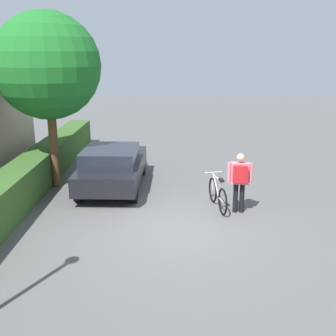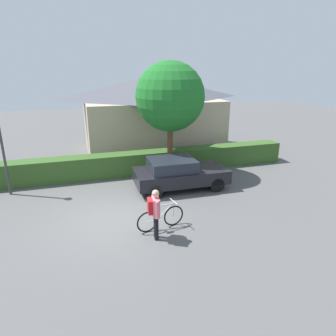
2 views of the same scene
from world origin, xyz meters
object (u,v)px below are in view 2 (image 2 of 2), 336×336
Objects in this scene: bicycle at (161,218)px; tree_kerbside at (170,97)px; parked_car_near at (179,173)px; person_rider at (155,210)px.

tree_kerbside is at bearing 69.27° from bicycle.
parked_car_near is 3.56m from tree_kerbside.
parked_car_near is at bearing -95.95° from tree_kerbside.
person_rider is at bearing -122.27° from bicycle.
person_rider is 0.30× the size of tree_kerbside.
parked_car_near is 2.46× the size of person_rider.
parked_car_near reaches higher than bicycle.
person_rider is 6.54m from tree_kerbside.
person_rider is at bearing -118.99° from parked_car_near.
bicycle is 6.28m from tree_kerbside.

